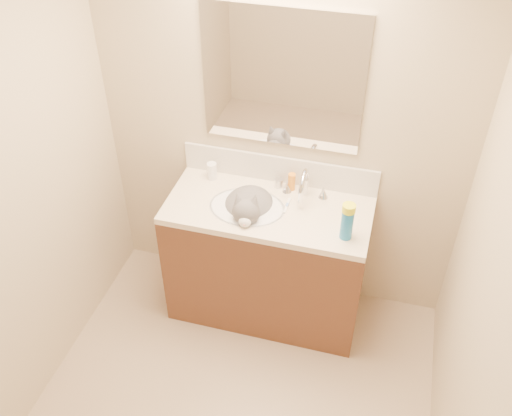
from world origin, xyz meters
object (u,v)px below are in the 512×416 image
Objects in this scene: basin at (247,216)px; vanity_cabinet at (267,262)px; pill_bottle at (212,171)px; amber_bottle at (292,182)px; cat at (249,209)px; spray_can at (347,224)px; faucet at (304,187)px; silver_jar at (279,183)px.

vanity_cabinet is at bearing 14.04° from basin.
pill_bottle is 0.50m from amber_bottle.
spray_can reaches higher than cat.
cat reaches higher than amber_bottle.
amber_bottle is (0.50, 0.02, 0.00)m from pill_bottle.
basin is at bearing -36.81° from pill_bottle.
vanity_cabinet is 0.67m from pill_bottle.
cat reaches higher than basin.
basin is 0.34m from amber_bottle.
basin is 0.05m from cat.
vanity_cabinet is at bearing -142.71° from faucet.
cat is 0.36m from pill_bottle.
silver_jar is (0.42, 0.03, -0.03)m from pill_bottle.
silver_jar is 0.32× the size of spray_can.
silver_jar is (0.13, 0.22, 0.05)m from cat.
faucet is 0.40m from spray_can.
vanity_cabinet is 2.67× the size of basin.
amber_bottle reaches higher than vanity_cabinet.
spray_can is (0.38, -0.34, 0.04)m from amber_bottle.
silver_jar is (0.13, 0.24, 0.10)m from basin.
spray_can is at bearing -42.24° from amber_bottle.
amber_bottle is (-0.09, 0.07, -0.03)m from faucet.
vanity_cabinet is 0.40m from basin.
pill_bottle is at bearing -177.47° from amber_bottle.
faucet is at bearing 29.12° from basin.
basin is at bearing -150.88° from faucet.
pill_bottle is 0.42m from silver_jar.
basin is at bearing -165.96° from vanity_cabinet.
amber_bottle reaches higher than silver_jar.
amber_bottle is at bearing 66.03° from vanity_cabinet.
faucet is at bearing -4.51° from pill_bottle.
spray_can is (0.87, -0.32, 0.04)m from pill_bottle.
amber_bottle is at bearing 2.53° from pill_bottle.
cat is (-0.11, -0.01, 0.42)m from vanity_cabinet.
basin is at bearing 169.56° from spray_can.
basin reaches higher than vanity_cabinet.
faucet is (0.18, 0.14, 0.54)m from vanity_cabinet.
basin is 2.46× the size of spray_can.
cat is (0.01, 0.02, 0.04)m from basin.
cat is at bearing 167.95° from spray_can.
faucet is at bearing -22.98° from silver_jar.
pill_bottle reaches higher than silver_jar.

